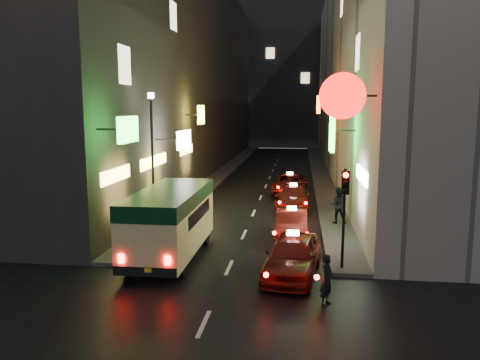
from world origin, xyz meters
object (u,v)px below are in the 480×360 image
at_px(traffic_light, 345,197).
at_px(lamp_post, 152,152).
at_px(minibus, 170,215).
at_px(pedestrian_crossing, 327,276).
at_px(taxi_near, 293,252).

relative_size(traffic_light, lamp_post, 0.56).
height_order(minibus, traffic_light, traffic_light).
bearing_deg(minibus, traffic_light, -7.48).
distance_m(minibus, traffic_light, 6.50).
distance_m(minibus, lamp_post, 4.60).
bearing_deg(pedestrian_crossing, traffic_light, 9.95).
relative_size(minibus, lamp_post, 0.99).
height_order(pedestrian_crossing, traffic_light, traffic_light).
distance_m(traffic_light, lamp_post, 9.42).
relative_size(minibus, taxi_near, 1.13).
xyz_separation_m(minibus, pedestrian_crossing, (5.67, -3.64, -0.81)).
relative_size(minibus, traffic_light, 1.76).
bearing_deg(taxi_near, pedestrian_crossing, -66.01).
relative_size(minibus, pedestrian_crossing, 3.56).
bearing_deg(traffic_light, taxi_near, -163.73).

